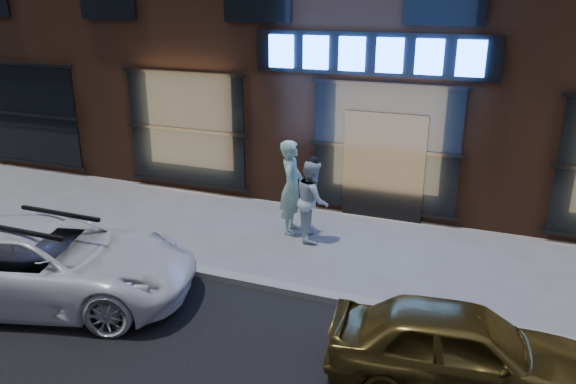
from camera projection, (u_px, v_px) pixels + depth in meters
name	position (u px, v px, depth m)	size (l,w,h in m)	color
ground	(328.00, 300.00, 9.29)	(90.00, 90.00, 0.00)	slate
curb	(328.00, 297.00, 9.27)	(60.00, 0.25, 0.12)	gray
man_bowtie	(292.00, 187.00, 11.66)	(0.73, 0.48, 2.00)	#A5D9C2
man_cap	(312.00, 200.00, 11.39)	(0.82, 0.64, 1.68)	silver
white_suv	(48.00, 263.00, 9.13)	(2.20, 4.77, 1.33)	white
gold_sedan	(462.00, 348.00, 7.06)	(1.36, 3.37, 1.15)	brown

